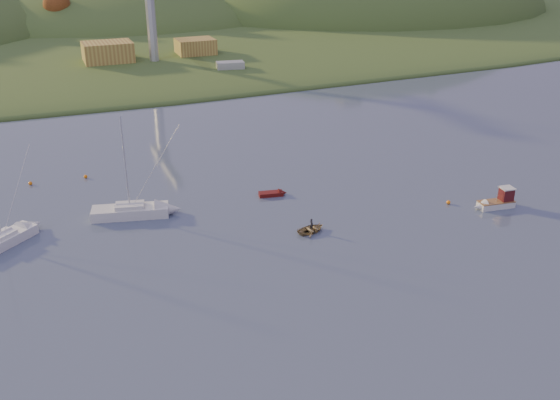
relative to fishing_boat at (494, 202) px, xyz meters
name	(u,v)px	position (x,y,z in m)	size (l,w,h in m)	color
far_shore	(89,14)	(-24.65, 200.95, -0.75)	(620.00, 220.00, 1.50)	#2C451B
shore_slope	(116,42)	(-24.65, 135.95, -0.75)	(640.00, 150.00, 7.00)	#2C451B
hill_center	(125,19)	(-14.65, 180.95, -0.75)	(140.00, 120.00, 36.00)	#2C451B
hill_right	(353,12)	(70.35, 165.95, -0.75)	(150.00, 130.00, 60.00)	#2C451B
hillside_trees	(106,31)	(-24.65, 155.95, -0.75)	(280.00, 50.00, 32.00)	#1B4117
wharf	(166,65)	(-19.65, 92.95, 0.45)	(42.00, 16.00, 2.40)	slate
shed_west	(108,53)	(-32.65, 93.95, 4.05)	(11.00, 8.00, 4.80)	olive
shed_east	(196,47)	(-11.65, 94.95, 3.65)	(9.00, 7.00, 4.00)	olive
fishing_boat	(494,202)	(0.00, 0.00, 0.00)	(5.46, 2.28, 3.38)	silver
sailboat_near	(2,240)	(-56.24, 12.52, -0.02)	(7.64, 7.05, 11.12)	white
sailboat_far	(130,210)	(-41.98, 14.62, 0.05)	(9.38, 4.71, 12.49)	silver
canoe	(311,229)	(-23.61, 2.64, -0.39)	(2.44, 3.41, 0.71)	#927C50
paddler	(311,226)	(-23.61, 2.64, -0.05)	(0.51, 0.33, 1.40)	black
red_tender	(276,193)	(-23.41, 13.84, -0.49)	(3.81, 1.89, 1.24)	#4F0E0B
work_vessel	(230,72)	(-8.13, 78.95, 0.56)	(14.84, 7.22, 3.66)	slate
buoy_1	(448,202)	(-4.46, 3.02, -0.50)	(0.50, 0.50, 0.50)	orange
buoy_2	(30,183)	(-52.72, 29.65, -0.50)	(0.50, 0.50, 0.50)	orange
buoy_3	(86,177)	(-45.57, 29.30, -0.50)	(0.50, 0.50, 0.50)	orange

